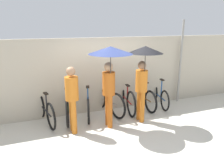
# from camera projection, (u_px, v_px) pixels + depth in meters

# --- Properties ---
(ground_plane) EXTENTS (30.00, 30.00, 0.00)m
(ground_plane) POSITION_uv_depth(u_px,v_px,m) (128.00, 134.00, 5.33)
(ground_plane) COLOR beige
(back_wall) EXTENTS (11.60, 0.12, 2.23)m
(back_wall) POSITION_uv_depth(u_px,v_px,m) (104.00, 75.00, 6.62)
(back_wall) COLOR #B2A893
(back_wall) RESTS_ON ground
(parked_bicycle_0) EXTENTS (0.50, 1.65, 1.10)m
(parked_bicycle_0) POSITION_uv_depth(u_px,v_px,m) (45.00, 110.00, 5.87)
(parked_bicycle_0) COLOR black
(parked_bicycle_0) RESTS_ON ground
(parked_bicycle_1) EXTENTS (0.49, 1.73, 0.99)m
(parked_bicycle_1) POSITION_uv_depth(u_px,v_px,m) (68.00, 106.00, 6.09)
(parked_bicycle_1) COLOR black
(parked_bicycle_1) RESTS_ON ground
(parked_bicycle_2) EXTENTS (0.60, 1.74, 1.04)m
(parked_bicycle_2) POSITION_uv_depth(u_px,v_px,m) (88.00, 104.00, 6.35)
(parked_bicycle_2) COLOR black
(parked_bicycle_2) RESTS_ON ground
(parked_bicycle_3) EXTENTS (0.56, 1.72, 1.01)m
(parked_bicycle_3) POSITION_uv_depth(u_px,v_px,m) (108.00, 101.00, 6.52)
(parked_bicycle_3) COLOR black
(parked_bicycle_3) RESTS_ON ground
(parked_bicycle_4) EXTENTS (0.44, 1.85, 1.05)m
(parked_bicycle_4) POSITION_uv_depth(u_px,v_px,m) (125.00, 98.00, 6.77)
(parked_bicycle_4) COLOR black
(parked_bicycle_4) RESTS_ON ground
(parked_bicycle_5) EXTENTS (0.44, 1.66, 1.00)m
(parked_bicycle_5) POSITION_uv_depth(u_px,v_px,m) (143.00, 97.00, 6.97)
(parked_bicycle_5) COLOR black
(parked_bicycle_5) RESTS_ON ground
(parked_bicycle_6) EXTENTS (0.50, 1.60, 1.08)m
(parked_bicycle_6) POSITION_uv_depth(u_px,v_px,m) (159.00, 95.00, 7.17)
(parked_bicycle_6) COLOR black
(parked_bicycle_6) RESTS_ON ground
(pedestrian_leading) EXTENTS (0.32, 0.32, 1.65)m
(pedestrian_leading) POSITION_uv_depth(u_px,v_px,m) (72.00, 95.00, 5.21)
(pedestrian_leading) COLOR #C66B1E
(pedestrian_leading) RESTS_ON ground
(pedestrian_center) EXTENTS (1.06, 1.06, 2.10)m
(pedestrian_center) POSITION_uv_depth(u_px,v_px,m) (110.00, 64.00, 5.25)
(pedestrian_center) COLOR #B25619
(pedestrian_center) RESTS_ON ground
(pedestrian_trailing) EXTENTS (0.89, 0.89, 2.07)m
(pedestrian_trailing) POSITION_uv_depth(u_px,v_px,m) (144.00, 65.00, 5.61)
(pedestrian_trailing) COLOR #C66B1E
(pedestrian_trailing) RESTS_ON ground
(awning_pole) EXTENTS (0.07, 0.07, 2.75)m
(awning_pole) POSITION_uv_depth(u_px,v_px,m) (180.00, 62.00, 7.29)
(awning_pole) COLOR gray
(awning_pole) RESTS_ON ground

